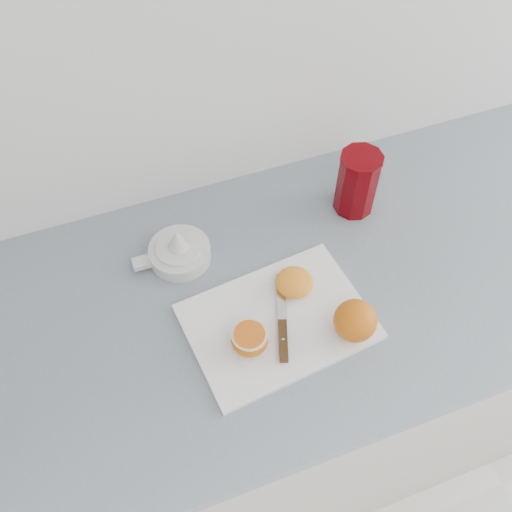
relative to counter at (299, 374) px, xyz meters
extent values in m
cube|color=beige|center=(0.00, 0.00, -0.02)|extent=(2.37, 0.60, 0.86)
cube|color=gray|center=(0.00, 0.00, 0.43)|extent=(2.43, 0.64, 0.03)
cube|color=white|center=(-0.10, -0.07, 0.45)|extent=(0.34, 0.26, 0.01)
sphere|color=orange|center=(0.01, -0.14, 0.49)|extent=(0.08, 0.08, 0.08)
ellipsoid|color=orange|center=(-0.17, -0.10, 0.47)|extent=(0.06, 0.06, 0.03)
cylinder|color=#F8F2B5|center=(-0.17, -0.10, 0.49)|extent=(0.06, 0.06, 0.00)
cylinder|color=orange|center=(-0.17, -0.10, 0.49)|extent=(0.05, 0.05, 0.00)
ellipsoid|color=orange|center=(-0.05, -0.02, 0.47)|extent=(0.07, 0.07, 0.03)
cylinder|color=#D38642|center=(-0.05, -0.02, 0.48)|extent=(0.05, 0.05, 0.00)
cube|color=#462812|center=(-0.11, -0.12, 0.46)|extent=(0.04, 0.08, 0.01)
cube|color=#B7B7BC|center=(-0.08, -0.03, 0.46)|extent=(0.05, 0.10, 0.00)
cylinder|color=#B7B7BC|center=(-0.11, -0.12, 0.46)|extent=(0.00, 0.00, 0.01)
cylinder|color=white|center=(-0.23, 0.13, 0.46)|extent=(0.12, 0.12, 0.03)
cylinder|color=white|center=(-0.23, 0.13, 0.48)|extent=(0.09, 0.09, 0.01)
cone|color=white|center=(-0.23, 0.13, 0.50)|extent=(0.04, 0.04, 0.04)
cube|color=white|center=(-0.30, 0.14, 0.46)|extent=(0.04, 0.03, 0.01)
ellipsoid|color=#E03C06|center=(-0.22, 0.13, 0.48)|extent=(0.01, 0.01, 0.00)
ellipsoid|color=#E03C06|center=(-0.24, 0.14, 0.48)|extent=(0.01, 0.01, 0.00)
ellipsoid|color=#E03C06|center=(-0.23, 0.12, 0.48)|extent=(0.01, 0.01, 0.00)
ellipsoid|color=#E03C06|center=(-0.21, 0.14, 0.48)|extent=(0.01, 0.01, 0.00)
cylinder|color=#610005|center=(0.15, 0.14, 0.51)|extent=(0.08, 0.08, 0.14)
cylinder|color=#DC6200|center=(0.15, 0.14, 0.46)|extent=(0.07, 0.07, 0.02)
cylinder|color=#610005|center=(0.15, 0.14, 0.58)|extent=(0.09, 0.09, 0.00)
camera|label=1|loc=(-0.32, -0.54, 1.35)|focal=40.00mm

